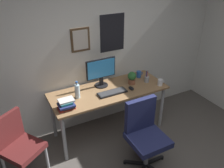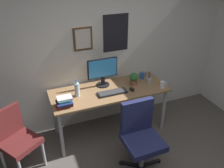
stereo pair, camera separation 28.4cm
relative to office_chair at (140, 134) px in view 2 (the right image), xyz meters
The scene contains 13 objects.
wall_back 1.44m from the office_chair, 93.39° to the left, with size 4.40×0.10×2.60m.
desk 0.82m from the office_chair, 97.15° to the left, with size 1.72×0.67×0.76m.
office_chair is the anchor object (origin of this frame).
side_chair 1.56m from the office_chair, 159.01° to the left, with size 0.58×0.58×0.88m.
monitor 1.09m from the office_chair, 98.09° to the left, with size 0.46×0.20×0.43m.
keyboard 0.74m from the office_chair, 97.97° to the left, with size 0.43×0.15×0.03m.
computer_mouse 0.74m from the office_chair, 73.16° to the left, with size 0.06×0.11×0.04m.
water_bottle 1.05m from the office_chair, 125.35° to the left, with size 0.07×0.07×0.25m.
coffee_mug_near 0.92m from the office_chair, 41.11° to the left, with size 0.12×0.08×0.10m.
coffee_mug_far 1.12m from the office_chair, 61.34° to the left, with size 0.11×0.07×0.10m.
potted_plant 0.94m from the office_chair, 69.77° to the left, with size 0.13×0.13×0.20m.
pen_cup 0.97m from the office_chair, 54.64° to the left, with size 0.07×0.07×0.20m.
book_stack_left 1.06m from the office_chair, 141.62° to the left, with size 0.22×0.18×0.13m.
Camera 2 is at (-1.11, -1.05, 2.49)m, focal length 37.68 mm.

